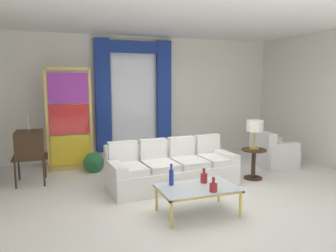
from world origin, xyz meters
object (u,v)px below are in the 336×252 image
Objects in this scene: couch_white_long at (171,169)px; vintage_tv at (29,145)px; bottle_crystal_tall at (204,177)px; bottle_blue_decanter at (171,176)px; peacock_figurine at (94,163)px; round_side_table at (254,161)px; stained_glass_divider at (69,121)px; bottle_amber_squat at (213,187)px; coffee_table at (198,189)px; armchair_white at (272,153)px; table_lamp_brass at (255,127)px.

couch_white_long is 1.78× the size of vintage_tv.
bottle_crystal_tall is 0.17× the size of vintage_tv.
bottle_crystal_tall is at bearing -6.89° from bottle_blue_decanter.
vintage_tv is at bearing -168.83° from peacock_figurine.
stained_glass_divider is at bearing 150.36° from round_side_table.
stained_glass_divider reaches higher than peacock_figurine.
bottle_amber_squat is 2.21m from round_side_table.
bottle_crystal_tall is at bearing -86.98° from couch_white_long.
bottle_blue_decanter is (-0.33, 0.21, 0.17)m from coffee_table.
couch_white_long is 10.43× the size of bottle_crystal_tall.
bottle_amber_squat is 3.39m from armchair_white.
stained_glass_divider is at bearing 116.66° from bottle_amber_squat.
coffee_table is 0.25m from bottle_crystal_tall.
couch_white_long reaches higher than round_side_table.
stained_glass_divider is at bearing 113.27° from bottle_blue_decanter.
bottle_blue_decanter is at bearing 173.11° from bottle_crystal_tall.
bottle_blue_decanter is at bearing -66.73° from stained_glass_divider.
round_side_table is at bearing 41.43° from bottle_amber_squat.
bottle_blue_decanter is 0.56× the size of table_lamp_brass.
bottle_blue_decanter is 0.24× the size of vintage_tv.
bottle_blue_decanter is at bearing 133.38° from bottle_amber_squat.
stained_glass_divider is (-1.24, 2.89, 0.52)m from bottle_blue_decanter.
stained_glass_divider is at bearing 116.90° from coffee_table.
bottle_amber_squat is at bearing -66.64° from peacock_figurine.
peacock_figurine is (-1.13, 2.63, -0.15)m from coffee_table.
armchair_white reaches higher than bottle_blue_decanter.
stained_glass_divider reaches higher than coffee_table.
bottle_crystal_tall is 3.10m from armchair_white.
armchair_white reaches higher than bottle_amber_squat.
coffee_table is 3.50× the size of bottle_blue_decanter.
armchair_white is (2.56, 1.74, -0.20)m from bottle_crystal_tall.
coffee_table is at bearing -32.29° from bottle_blue_decanter.
bottle_crystal_tall is 1.92m from round_side_table.
bottle_crystal_tall reaches higher than bottle_amber_squat.
couch_white_long reaches higher than peacock_figurine.
vintage_tv is 5.11m from armchair_white.
vintage_tv is 4.29m from round_side_table.
bottle_crystal_tall is 1.98m from table_lamp_brass.
coffee_table is at bearing -145.92° from table_lamp_brass.
bottle_amber_squat is 3.80m from stained_glass_divider.
bottle_blue_decanter is 2.32m from round_side_table.
couch_white_long is at bearing -22.34° from vintage_tv.
peacock_figurine is at bearing 108.40° from bottle_blue_decanter.
table_lamp_brass reaches higher than round_side_table.
bottle_blue_decanter reaches higher than bottle_crystal_tall.
armchair_white is 1.40m from table_lamp_brass.
bottle_blue_decanter is 0.15× the size of stained_glass_divider.
bottle_crystal_tall is 0.38× the size of peacock_figurine.
bottle_amber_squat is (0.12, -0.26, 0.11)m from coffee_table.
bottle_blue_decanter is at bearing -47.32° from vintage_tv.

